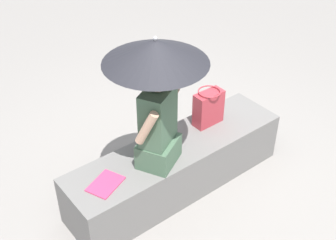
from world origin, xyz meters
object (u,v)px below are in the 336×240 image
person_seated (158,124)px  magazine (106,184)px  handbag_black (208,108)px  parasol (156,52)px

person_seated → magazine: bearing=-4.1°
handbag_black → magazine: handbag_black is taller
parasol → magazine: size_ratio=3.94×
handbag_black → person_seated: bearing=12.5°
person_seated → parasol: parasol is taller
parasol → handbag_black: 1.04m
parasol → person_seated: bearing=59.3°
magazine → parasol: bearing=160.4°
person_seated → magazine: size_ratio=3.21×
parasol → handbag_black: parasol is taller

